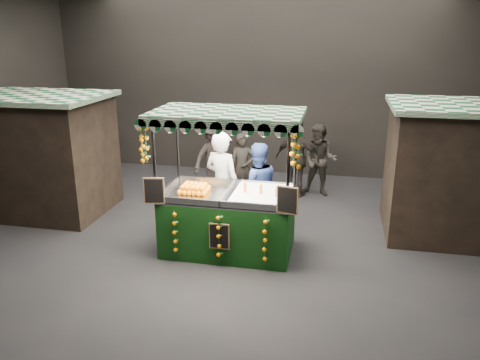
# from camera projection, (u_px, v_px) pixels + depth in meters

# --- Properties ---
(ground) EXTENTS (12.00, 12.00, 0.00)m
(ground) POSITION_uv_depth(u_px,v_px,m) (225.00, 245.00, 9.07)
(ground) COLOR black
(ground) RESTS_ON ground
(market_hall) EXTENTS (12.10, 10.10, 5.05)m
(market_hall) POSITION_uv_depth(u_px,v_px,m) (223.00, 63.00, 8.04)
(market_hall) COLOR black
(market_hall) RESTS_ON ground
(neighbour_stall_left) EXTENTS (3.00, 2.20, 2.60)m
(neighbour_stall_left) POSITION_uv_depth(u_px,v_px,m) (40.00, 154.00, 10.47)
(neighbour_stall_left) COLOR black
(neighbour_stall_left) RESTS_ON ground
(neighbour_stall_right) EXTENTS (3.00, 2.20, 2.60)m
(neighbour_stall_right) POSITION_uv_depth(u_px,v_px,m) (465.00, 171.00, 9.21)
(neighbour_stall_right) COLOR black
(neighbour_stall_right) RESTS_ON ground
(juice_stall) EXTENTS (2.68, 1.58, 2.60)m
(juice_stall) POSITION_uv_depth(u_px,v_px,m) (228.00, 211.00, 8.60)
(juice_stall) COLOR black
(juice_stall) RESTS_ON ground
(vendor_grey) EXTENTS (0.89, 0.74, 2.07)m
(vendor_grey) POSITION_uv_depth(u_px,v_px,m) (222.00, 184.00, 9.34)
(vendor_grey) COLOR gray
(vendor_grey) RESTS_ON ground
(vendor_blue) EXTENTS (1.06, 0.94, 1.81)m
(vendor_blue) POSITION_uv_depth(u_px,v_px,m) (257.00, 187.00, 9.57)
(vendor_blue) COLOR navy
(vendor_blue) RESTS_ON ground
(shopper_0) EXTENTS (0.66, 0.51, 1.62)m
(shopper_0) POSITION_uv_depth(u_px,v_px,m) (242.00, 168.00, 11.20)
(shopper_0) COLOR black
(shopper_0) RESTS_ON ground
(shopper_1) EXTENTS (0.95, 0.79, 1.76)m
(shopper_1) POSITION_uv_depth(u_px,v_px,m) (319.00, 160.00, 11.57)
(shopper_1) COLOR #2C2823
(shopper_1) RESTS_ON ground
(shopper_2) EXTENTS (1.18, 0.72, 1.88)m
(shopper_2) POSITION_uv_depth(u_px,v_px,m) (297.00, 159.00, 11.48)
(shopper_2) COLOR black
(shopper_2) RESTS_ON ground
(shopper_3) EXTENTS (1.28, 1.31, 1.80)m
(shopper_3) POSITION_uv_depth(u_px,v_px,m) (214.00, 157.00, 11.76)
(shopper_3) COLOR #2D2624
(shopper_3) RESTS_ON ground
(shopper_4) EXTENTS (1.05, 1.01, 1.81)m
(shopper_4) POSITION_uv_depth(u_px,v_px,m) (99.00, 143.00, 13.24)
(shopper_4) COLOR #2B2423
(shopper_4) RESTS_ON ground
(shopper_5) EXTENTS (0.76, 1.48, 1.53)m
(shopper_5) POSITION_uv_depth(u_px,v_px,m) (437.00, 164.00, 11.69)
(shopper_5) COLOR black
(shopper_5) RESTS_ON ground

